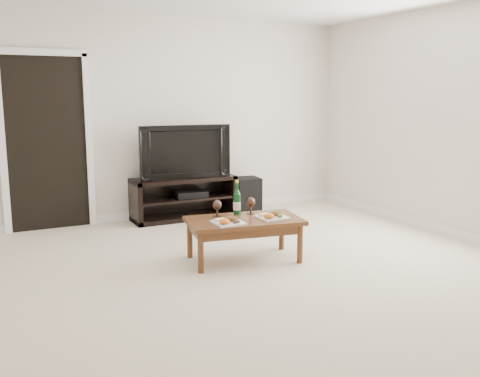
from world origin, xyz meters
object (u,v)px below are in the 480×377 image
object	(u,v)px
media_console	(184,198)
coffee_table	(244,240)
television	(183,151)
subwoofer	(247,196)

from	to	relation	value
media_console	coffee_table	world-z (taller)	media_console
media_console	television	xyz separation A→B (m)	(0.00, 0.00, 0.61)
media_console	subwoofer	size ratio (longest dim) A/B	2.73
television	subwoofer	size ratio (longest dim) A/B	2.39
television	subwoofer	world-z (taller)	television
media_console	television	distance (m)	0.61
media_console	coffee_table	xyz separation A→B (m)	(-0.11, -1.93, -0.07)
coffee_table	television	bearing A→B (deg)	86.78
media_console	television	world-z (taller)	television
television	media_console	bearing A→B (deg)	-175.50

